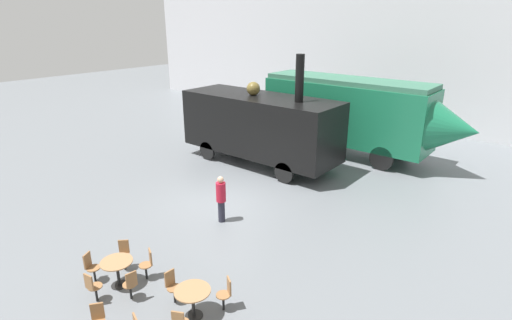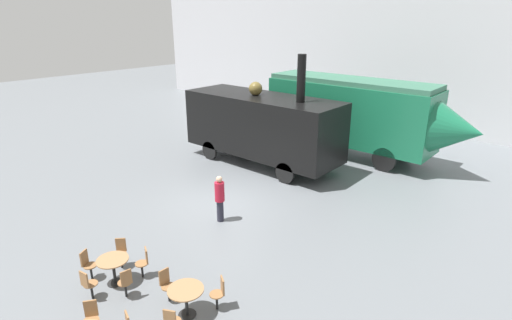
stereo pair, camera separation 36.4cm
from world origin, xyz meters
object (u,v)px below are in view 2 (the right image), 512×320
object	(u,v)px
steam_locomotive	(262,124)
cafe_table_near	(113,265)
cafe_table_far	(186,295)
cafe_chair_0	(126,281)
visitor_person	(220,197)
streamlined_locomotive	(361,113)

from	to	relation	value
steam_locomotive	cafe_table_near	bearing A→B (deg)	-72.80
steam_locomotive	cafe_table_far	distance (m)	10.92
cafe_table_near	cafe_chair_0	world-z (taller)	cafe_chair_0
cafe_chair_0	visitor_person	xyz separation A→B (m)	(-1.15, 4.47, 0.42)
cafe_chair_0	visitor_person	distance (m)	4.63
cafe_table_far	visitor_person	distance (m)	4.78
steam_locomotive	visitor_person	bearing A→B (deg)	-63.94
cafe_table_near	cafe_table_far	size ratio (longest dim) A/B	0.97
cafe_table_far	visitor_person	world-z (taller)	visitor_person
streamlined_locomotive	visitor_person	size ratio (longest dim) A/B	6.17
cafe_table_near	cafe_chair_0	size ratio (longest dim) A/B	0.97
cafe_table_near	visitor_person	distance (m)	4.37
streamlined_locomotive	cafe_chair_0	xyz separation A→B (m)	(0.71, -13.95, -1.79)
steam_locomotive	cafe_table_near	size ratio (longest dim) A/B	9.32
cafe_table_far	cafe_chair_0	xyz separation A→B (m)	(-1.65, -0.60, -0.08)
cafe_table_far	cafe_chair_0	bearing A→B (deg)	-160.04
cafe_chair_0	visitor_person	bearing A→B (deg)	-66.50
steam_locomotive	cafe_chair_0	distance (m)	10.76
cafe_table_near	visitor_person	bearing A→B (deg)	94.74
steam_locomotive	visitor_person	xyz separation A→B (m)	(2.68, -5.48, -1.06)
cafe_chair_0	cafe_table_far	bearing A→B (deg)	-150.92
cafe_table_near	cafe_chair_0	bearing A→B (deg)	-9.12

